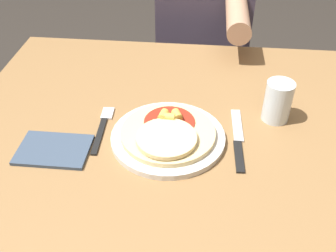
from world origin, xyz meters
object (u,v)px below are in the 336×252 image
Objects in this scene: dining_table at (188,177)px; person_diner at (204,32)px; pizza at (168,133)px; drinking_glass at (278,101)px; knife at (238,140)px; fork at (103,126)px; plate at (168,137)px.

person_diner is (0.01, 0.76, 0.03)m from dining_table.
pizza is 2.13× the size of drinking_glass.
knife is (0.16, 0.02, -0.02)m from pizza.
fork is at bearing 176.84° from knife.
pizza is at bearing -12.26° from fork.
drinking_glass reaches higher than fork.
drinking_glass is at bearing 23.05° from plate.
plate is at bearing -175.42° from knife.
drinking_glass is (0.20, 0.12, 0.16)m from dining_table.
fork is at bearing 169.21° from plate.
plate is at bearing -156.95° from drinking_glass.
person_diner is at bearing 88.93° from dining_table.
fork reaches higher than dining_table.
plate is 0.16m from knife.
knife is at bearing 12.21° from dining_table.
plate reaches higher than fork.
pizza is at bearing -94.78° from person_diner.
fork is at bearing 168.76° from dining_table.
dining_table is 0.28m from drinking_glass.
knife is at bearing 4.58° from plate.
pizza reaches higher than fork.
plate is 0.22× the size of person_diner.
plate is at bearing -94.80° from person_diner.
pizza is at bearing -173.90° from knife.
dining_table is 5.22× the size of pizza.
fork is 0.76m from person_diner.
drinking_glass is at bearing -73.78° from person_diner.
knife is 0.75m from person_diner.
plate is (-0.05, 0.01, 0.11)m from dining_table.
person_diner reaches higher than pizza.
plate is 1.21× the size of pizza.
person_diner is at bearing 106.22° from drinking_glass.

